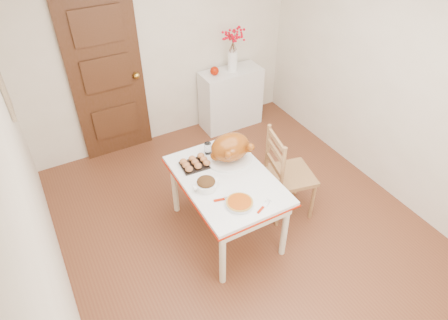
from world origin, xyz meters
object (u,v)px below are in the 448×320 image
sideboard (231,98)px  kitchen_table (226,205)px  turkey_platter (230,149)px  pumpkin_pie (240,202)px  chair_oak (291,173)px

sideboard → kitchen_table: bearing=-121.0°
sideboard → turkey_platter: bearing=-120.1°
sideboard → kitchen_table: (-1.04, -1.73, -0.05)m
kitchen_table → pumpkin_pie: (-0.07, -0.36, 0.39)m
sideboard → pumpkin_pie: sideboard is taller
turkey_platter → pumpkin_pie: size_ratio=1.88×
turkey_platter → kitchen_table: bearing=-129.9°
chair_oak → sideboard: bearing=2.5°
chair_oak → pumpkin_pie: 0.89m
sideboard → turkey_platter: size_ratio=1.80×
sideboard → turkey_platter: turkey_platter is taller
kitchen_table → chair_oak: size_ratio=1.18×
kitchen_table → chair_oak: chair_oak is taller
pumpkin_pie → chair_oak: bearing=21.1°
turkey_platter → pumpkin_pie: bearing=-115.1°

